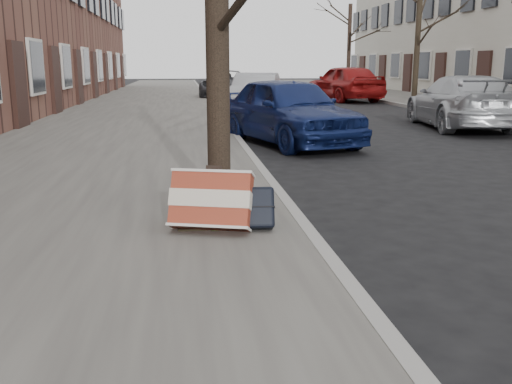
{
  "coord_description": "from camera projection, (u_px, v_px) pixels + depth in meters",
  "views": [
    {
      "loc": [
        -2.35,
        -4.15,
        1.58
      ],
      "look_at": [
        -1.72,
        0.8,
        0.46
      ],
      "focal_mm": 40.0,
      "sensor_mm": 36.0,
      "label": 1
    }
  ],
  "objects": [
    {
      "name": "near_sidewalk",
      "position": [
        142.0,
        111.0,
        18.7
      ],
      "size": [
        5.0,
        70.0,
        0.12
      ],
      "primitive_type": "cube",
      "color": "slate",
      "rests_on": "ground"
    },
    {
      "name": "car_near_front",
      "position": [
        289.0,
        110.0,
        11.36
      ],
      "size": [
        2.71,
        4.26,
        1.35
      ],
      "primitive_type": "imported",
      "rotation": [
        0.0,
        0.0,
        0.3
      ],
      "color": "#111E52",
      "rests_on": "ground"
    },
    {
      "name": "suitcase_red",
      "position": [
        211.0,
        201.0,
        5.06
      ],
      "size": [
        0.79,
        0.58,
        0.55
      ],
      "primitive_type": "cube",
      "rotation": [
        -0.42,
        0.0,
        -0.29
      ],
      "color": "maroon",
      "rests_on": "near_sidewalk"
    },
    {
      "name": "tree_far_b",
      "position": [
        418.0,
        32.0,
        23.08
      ],
      "size": [
        0.23,
        0.23,
        5.45
      ],
      "primitive_type": "cylinder",
      "color": "black",
      "rests_on": "far_sidewalk"
    },
    {
      "name": "suitcase_navy",
      "position": [
        245.0,
        207.0,
        5.1
      ],
      "size": [
        0.54,
        0.34,
        0.41
      ],
      "primitive_type": "cube",
      "rotation": [
        -0.42,
        0.0,
        -0.07
      ],
      "color": "black",
      "rests_on": "near_sidewalk"
    },
    {
      "name": "dirt_patch",
      "position": [
        222.0,
        217.0,
        5.54
      ],
      "size": [
        0.85,
        0.85,
        0.02
      ],
      "primitive_type": "cube",
      "color": "black",
      "rests_on": "near_sidewalk"
    },
    {
      "name": "car_near_mid",
      "position": [
        256.0,
        93.0,
        19.02
      ],
      "size": [
        2.32,
        4.14,
        1.29
      ],
      "primitive_type": "imported",
      "rotation": [
        0.0,
        0.0,
        -0.26
      ],
      "color": "#ABAEB3",
      "rests_on": "ground"
    },
    {
      "name": "car_far_back",
      "position": [
        344.0,
        83.0,
        24.55
      ],
      "size": [
        2.74,
        4.86,
        1.56
      ],
      "primitive_type": "imported",
      "rotation": [
        0.0,
        0.0,
        3.35
      ],
      "color": "maroon",
      "rests_on": "ground"
    },
    {
      "name": "tree_far_c",
      "position": [
        349.0,
        47.0,
        32.62
      ],
      "size": [
        0.22,
        0.22,
        4.77
      ],
      "primitive_type": "cylinder",
      "color": "black",
      "rests_on": "far_sidewalk"
    },
    {
      "name": "car_far_front",
      "position": [
        461.0,
        102.0,
        14.16
      ],
      "size": [
        2.45,
        4.73,
        1.31
      ],
      "primitive_type": "imported",
      "rotation": [
        0.0,
        0.0,
        3.0
      ],
      "color": "#A5A8AC",
      "rests_on": "ground"
    },
    {
      "name": "ground",
      "position": [
        477.0,
        262.0,
        4.66
      ],
      "size": [
        120.0,
        120.0,
        0.0
      ],
      "primitive_type": "plane",
      "color": "black",
      "rests_on": "ground"
    },
    {
      "name": "far_sidewalk",
      "position": [
        472.0,
        108.0,
        20.12
      ],
      "size": [
        4.0,
        70.0,
        0.12
      ],
      "primitive_type": "cube",
      "color": "#66635D",
      "rests_on": "ground"
    },
    {
      "name": "car_near_back",
      "position": [
        227.0,
        84.0,
        26.47
      ],
      "size": [
        2.91,
        4.93,
        1.29
      ],
      "primitive_type": "imported",
      "rotation": [
        0.0,
        0.0,
        -0.18
      ],
      "color": "#313236",
      "rests_on": "ground"
    }
  ]
}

